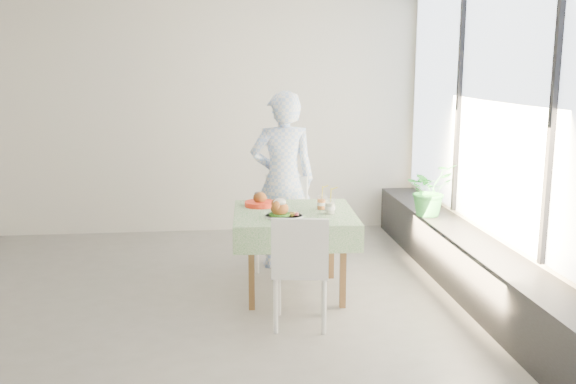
{
  "coord_description": "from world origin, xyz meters",
  "views": [
    {
      "loc": [
        0.59,
        -5.22,
        2.0
      ],
      "look_at": [
        1.19,
        0.25,
        0.91
      ],
      "focal_mm": 40.0,
      "sensor_mm": 36.0,
      "label": 1
    }
  ],
  "objects": [
    {
      "name": "chair_near",
      "position": [
        1.2,
        -0.53,
        0.28
      ],
      "size": [
        0.49,
        0.49,
        0.9
      ],
      "color": "white",
      "rests_on": "ground"
    },
    {
      "name": "main_dish",
      "position": [
        1.11,
        0.0,
        0.8
      ],
      "size": [
        0.32,
        0.32,
        0.17
      ],
      "color": "white",
      "rests_on": "cafe_table"
    },
    {
      "name": "chair_far",
      "position": [
        1.2,
        0.89,
        0.28
      ],
      "size": [
        0.57,
        0.57,
        0.92
      ],
      "color": "white",
      "rests_on": "ground"
    },
    {
      "name": "juice_cup_lemonade",
      "position": [
        1.54,
        0.08,
        0.8
      ],
      "size": [
        0.1,
        0.1,
        0.27
      ],
      "color": "white",
      "rests_on": "cafe_table"
    },
    {
      "name": "potted_plant",
      "position": [
        2.7,
        0.93,
        0.76
      ],
      "size": [
        0.61,
        0.58,
        0.53
      ],
      "primitive_type": "imported",
      "rotation": [
        0.0,
        0.0,
        0.45
      ],
      "color": "#2B8240",
      "rests_on": "window_ledge"
    },
    {
      "name": "juice_cup_orange",
      "position": [
        1.49,
        0.27,
        0.8
      ],
      "size": [
        0.09,
        0.09,
        0.25
      ],
      "color": "white",
      "rests_on": "cafe_table"
    },
    {
      "name": "wall_right",
      "position": [
        3.0,
        0.0,
        1.4
      ],
      "size": [
        0.02,
        5.0,
        2.8
      ],
      "primitive_type": "cube",
      "color": "silver",
      "rests_on": "ground"
    },
    {
      "name": "second_dish",
      "position": [
        0.96,
        0.46,
        0.78
      ],
      "size": [
        0.27,
        0.27,
        0.13
      ],
      "color": "red",
      "rests_on": "cafe_table"
    },
    {
      "name": "wall_front",
      "position": [
        0.0,
        -2.5,
        1.4
      ],
      "size": [
        6.0,
        0.02,
        2.8
      ],
      "primitive_type": "cube",
      "color": "silver",
      "rests_on": "ground"
    },
    {
      "name": "window_ledge",
      "position": [
        2.8,
        0.0,
        0.25
      ],
      "size": [
        0.4,
        4.8,
        0.5
      ],
      "primitive_type": "cube",
      "color": "black",
      "rests_on": "ground"
    },
    {
      "name": "window_pane",
      "position": [
        2.97,
        0.0,
        1.65
      ],
      "size": [
        0.01,
        4.8,
        2.18
      ],
      "primitive_type": "cube",
      "color": "#D1E0F9",
      "rests_on": "ground"
    },
    {
      "name": "wall_back",
      "position": [
        0.0,
        2.5,
        1.4
      ],
      "size": [
        6.0,
        0.02,
        2.8
      ],
      "primitive_type": "cube",
      "color": "silver",
      "rests_on": "ground"
    },
    {
      "name": "cafe_table",
      "position": [
        1.24,
        0.2,
        0.46
      ],
      "size": [
        1.09,
        1.09,
        0.74
      ],
      "color": "brown",
      "rests_on": "ground"
    },
    {
      "name": "floor",
      "position": [
        0.0,
        0.0,
        0.0
      ],
      "size": [
        6.0,
        6.0,
        0.0
      ],
      "primitive_type": "plane",
      "color": "slate",
      "rests_on": "ground"
    },
    {
      "name": "diner",
      "position": [
        1.22,
        0.99,
        0.88
      ],
      "size": [
        0.66,
        0.45,
        1.76
      ],
      "primitive_type": "imported",
      "rotation": [
        0.0,
        0.0,
        3.18
      ],
      "color": "#95B8EF",
      "rests_on": "ground"
    }
  ]
}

